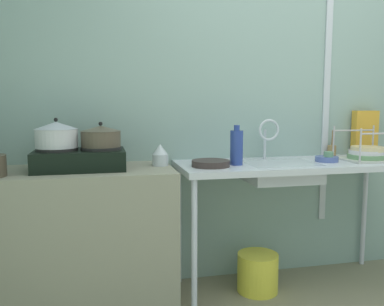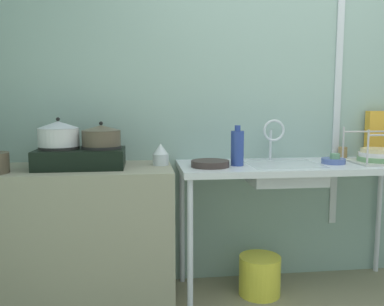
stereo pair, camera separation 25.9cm
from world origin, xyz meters
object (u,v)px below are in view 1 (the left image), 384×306
cup_by_rack (328,157)px  bucket_on_floor (258,272)px  frying_pan (211,163)px  small_bowl_on_drainboard (327,159)px  pot_on_left_burner (56,135)px  percolator (160,155)px  dish_rack (367,154)px  bottle_by_sink (237,147)px  cereal_box (365,133)px  utensil_jar (332,150)px  sink_basin (280,172)px  stove (80,159)px  pot_on_right_burner (101,136)px  faucet (268,132)px

cup_by_rack → bucket_on_floor: size_ratio=0.26×
frying_pan → small_bowl_on_drainboard: (0.84, 0.03, -0.00)m
pot_on_left_burner → percolator: size_ratio=1.79×
dish_rack → bottle_by_sink: bearing=-179.9°
cereal_box → utensil_jar: 0.30m
percolator → sink_basin: (0.81, -0.06, -0.13)m
percolator → dish_rack: size_ratio=0.40×
pot_on_left_burner → frying_pan: bearing=-3.8°
stove → cereal_box: bearing=6.2°
stove → pot_on_right_burner: size_ratio=2.22×
small_bowl_on_drainboard → bottle_by_sink: (-0.65, -0.00, 0.10)m
cup_by_rack → dish_rack: bearing=4.1°
sink_basin → faucet: bearing=98.6°
pot_on_right_burner → small_bowl_on_drainboard: size_ratio=1.55×
dish_rack → utensil_jar: dish_rack is taller
pot_on_right_burner → cereal_box: cereal_box is taller
stove → cup_by_rack: size_ratio=7.36×
pot_on_left_burner → sink_basin: 1.46m
cup_by_rack → small_bowl_on_drainboard: size_ratio=0.47×
bottle_by_sink → faucet: bearing=31.1°
pot_on_right_burner → sink_basin: size_ratio=0.51×
bottle_by_sink → utensil_jar: (0.85, 0.26, -0.07)m
sink_basin → cup_by_rack: size_ratio=6.53×
cup_by_rack → utensil_jar: 0.35m
faucet → cereal_box: 0.84m
stove → pot_on_left_burner: size_ratio=2.13×
dish_rack → bottle_by_sink: 0.97m
dish_rack → cereal_box: cereal_box is taller
sink_basin → utensil_jar: bearing=24.8°
cereal_box → stove: bearing=-172.0°
pot_on_left_burner → faucet: 1.41m
small_bowl_on_drainboard → pot_on_left_burner: bearing=179.0°
cup_by_rack → faucet: bearing=150.8°
stove → sink_basin: (1.30, -0.01, -0.13)m
dish_rack → cereal_box: size_ratio=1.01×
faucet → cereal_box: size_ratio=0.84×
frying_pan → small_bowl_on_drainboard: 0.84m
stove → percolator: (0.50, 0.05, 0.00)m
utensil_jar → cereal_box: bearing=-0.8°
percolator → bottle_by_sink: size_ratio=0.54×
sink_basin → utensil_jar: 0.60m
frying_pan → cereal_box: (1.31, 0.29, 0.15)m
small_bowl_on_drainboard → cereal_box: size_ratio=0.45×
dish_rack → sink_basin: bearing=178.5°
percolator → faucet: 0.80m
bottle_by_sink → pot_on_left_burner: bearing=178.3°
sink_basin → bottle_by_sink: size_ratio=1.83×
dish_rack → cereal_box: bearing=57.5°
stove → sink_basin: size_ratio=1.13×
cereal_box → utensil_jar: (-0.27, 0.00, -0.13)m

